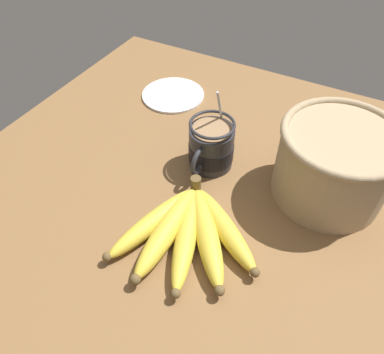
# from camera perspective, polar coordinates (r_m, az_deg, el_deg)

# --- Properties ---
(table) EXTENTS (0.90, 0.90, 0.04)m
(table) POSITION_cam_1_polar(r_m,az_deg,el_deg) (0.77, 0.18, -0.76)
(table) COLOR brown
(table) RESTS_ON ground
(coffee_mug) EXTENTS (0.15, 0.09, 0.16)m
(coffee_mug) POSITION_cam_1_polar(r_m,az_deg,el_deg) (0.75, 2.90, 4.59)
(coffee_mug) COLOR #28282D
(coffee_mug) RESTS_ON table
(banana_bunch) EXTENTS (0.23, 0.25, 0.04)m
(banana_bunch) POSITION_cam_1_polar(r_m,az_deg,el_deg) (0.64, -0.74, -8.14)
(banana_bunch) COLOR brown
(banana_bunch) RESTS_ON table
(woven_basket) EXTENTS (0.21, 0.21, 0.15)m
(woven_basket) POSITION_cam_1_polar(r_m,az_deg,el_deg) (0.71, 20.91, 2.04)
(woven_basket) COLOR tan
(woven_basket) RESTS_ON table
(small_plate) EXTENTS (0.16, 0.16, 0.01)m
(small_plate) POSITION_cam_1_polar(r_m,az_deg,el_deg) (0.97, -2.91, 12.39)
(small_plate) COLOR white
(small_plate) RESTS_ON table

